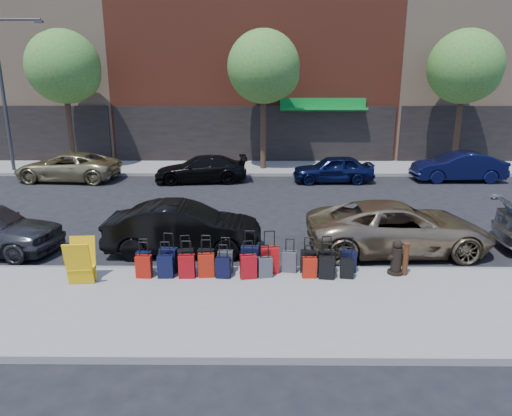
{
  "coord_description": "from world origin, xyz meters",
  "views": [
    {
      "loc": [
        0.3,
        -15.42,
        4.77
      ],
      "look_at": [
        0.19,
        -1.5,
        0.9
      ],
      "focal_mm": 32.0,
      "sensor_mm": 36.0,
      "label": 1
    }
  ],
  "objects_px": {
    "bollard": "(406,259)",
    "car_near_1": "(184,228)",
    "car_far_1": "(201,169)",
    "display_rack": "(81,262)",
    "suitcase_front_5": "(250,259)",
    "car_far_0": "(68,167)",
    "tree_left": "(66,69)",
    "car_near_2": "(398,227)",
    "tree_right": "(467,69)",
    "car_far_3": "(458,167)",
    "car_far_2": "(333,169)",
    "fire_hydrant": "(396,258)",
    "tree_center": "(266,69)",
    "streetlight": "(6,84)"
  },
  "relations": [
    {
      "from": "tree_center",
      "to": "suitcase_front_5",
      "type": "relative_size",
      "value": 6.89
    },
    {
      "from": "car_near_1",
      "to": "car_far_3",
      "type": "bearing_deg",
      "value": -50.59
    },
    {
      "from": "car_near_1",
      "to": "car_near_2",
      "type": "height_order",
      "value": "car_near_1"
    },
    {
      "from": "bollard",
      "to": "car_near_1",
      "type": "xyz_separation_m",
      "value": [
        -5.75,
        1.89,
        0.15
      ]
    },
    {
      "from": "tree_left",
      "to": "car_far_0",
      "type": "bearing_deg",
      "value": -76.62
    },
    {
      "from": "bollard",
      "to": "car_far_3",
      "type": "height_order",
      "value": "car_far_3"
    },
    {
      "from": "fire_hydrant",
      "to": "car_near_1",
      "type": "bearing_deg",
      "value": 145.32
    },
    {
      "from": "car_far_3",
      "to": "tree_center",
      "type": "bearing_deg",
      "value": -106.42
    },
    {
      "from": "fire_hydrant",
      "to": "display_rack",
      "type": "distance_m",
      "value": 7.63
    },
    {
      "from": "suitcase_front_5",
      "to": "car_near_1",
      "type": "distance_m",
      "value": 2.57
    },
    {
      "from": "car_far_2",
      "to": "car_far_3",
      "type": "bearing_deg",
      "value": 91.38
    },
    {
      "from": "streetlight",
      "to": "fire_hydrant",
      "type": "relative_size",
      "value": 9.04
    },
    {
      "from": "suitcase_front_5",
      "to": "car_far_0",
      "type": "relative_size",
      "value": 0.21
    },
    {
      "from": "tree_left",
      "to": "suitcase_front_5",
      "type": "distance_m",
      "value": 18.05
    },
    {
      "from": "tree_left",
      "to": "car_near_2",
      "type": "relative_size",
      "value": 1.4
    },
    {
      "from": "streetlight",
      "to": "bollard",
      "type": "distance_m",
      "value": 22.01
    },
    {
      "from": "tree_right",
      "to": "display_rack",
      "type": "distance_m",
      "value": 21.73
    },
    {
      "from": "car_far_2",
      "to": "suitcase_front_5",
      "type": "bearing_deg",
      "value": -20.51
    },
    {
      "from": "streetlight",
      "to": "bollard",
      "type": "xyz_separation_m",
      "value": [
        16.7,
        -13.75,
        -4.08
      ]
    },
    {
      "from": "suitcase_front_5",
      "to": "display_rack",
      "type": "relative_size",
      "value": 1.0
    },
    {
      "from": "bollard",
      "to": "display_rack",
      "type": "distance_m",
      "value": 7.83
    },
    {
      "from": "car_far_0",
      "to": "car_near_1",
      "type": "bearing_deg",
      "value": 41.25
    },
    {
      "from": "car_far_1",
      "to": "tree_left",
      "type": "bearing_deg",
      "value": -118.35
    },
    {
      "from": "fire_hydrant",
      "to": "car_far_2",
      "type": "bearing_deg",
      "value": 72.39
    },
    {
      "from": "tree_left",
      "to": "car_far_3",
      "type": "xyz_separation_m",
      "value": [
        19.96,
        -2.66,
        -4.69
      ]
    },
    {
      "from": "car_near_1",
      "to": "display_rack",
      "type": "bearing_deg",
      "value": 138.92
    },
    {
      "from": "bollard",
      "to": "display_rack",
      "type": "relative_size",
      "value": 0.78
    },
    {
      "from": "tree_left",
      "to": "car_far_0",
      "type": "relative_size",
      "value": 1.45
    },
    {
      "from": "streetlight",
      "to": "suitcase_front_5",
      "type": "height_order",
      "value": "streetlight"
    },
    {
      "from": "display_rack",
      "to": "car_far_1",
      "type": "height_order",
      "value": "car_far_1"
    },
    {
      "from": "tree_right",
      "to": "car_far_0",
      "type": "xyz_separation_m",
      "value": [
        -20.36,
        -2.7,
        -4.72
      ]
    },
    {
      "from": "display_rack",
      "to": "car_near_1",
      "type": "relative_size",
      "value": 0.24
    },
    {
      "from": "car_far_1",
      "to": "display_rack",
      "type": "bearing_deg",
      "value": -12.6
    },
    {
      "from": "car_near_2",
      "to": "car_far_2",
      "type": "height_order",
      "value": "car_near_2"
    },
    {
      "from": "fire_hydrant",
      "to": "car_far_1",
      "type": "bearing_deg",
      "value": 102.16
    },
    {
      "from": "car_near_2",
      "to": "car_far_3",
      "type": "bearing_deg",
      "value": -32.83
    },
    {
      "from": "tree_right",
      "to": "car_far_3",
      "type": "bearing_deg",
      "value": -111.37
    },
    {
      "from": "car_near_2",
      "to": "tree_right",
      "type": "bearing_deg",
      "value": -30.95
    },
    {
      "from": "tree_center",
      "to": "display_rack",
      "type": "distance_m",
      "value": 16.32
    },
    {
      "from": "car_far_1",
      "to": "car_far_2",
      "type": "height_order",
      "value": "car_far_2"
    },
    {
      "from": "tree_right",
      "to": "car_far_0",
      "type": "distance_m",
      "value": 21.07
    },
    {
      "from": "fire_hydrant",
      "to": "display_rack",
      "type": "xyz_separation_m",
      "value": [
        -7.61,
        -0.57,
        0.12
      ]
    },
    {
      "from": "car_far_0",
      "to": "car_far_2",
      "type": "bearing_deg",
      "value": 93.19
    },
    {
      "from": "tree_left",
      "to": "car_near_1",
      "type": "bearing_deg",
      "value": -57.48
    },
    {
      "from": "tree_center",
      "to": "display_rack",
      "type": "xyz_separation_m",
      "value": [
        -4.55,
        -14.94,
        -4.74
      ]
    },
    {
      "from": "car_near_1",
      "to": "streetlight",
      "type": "bearing_deg",
      "value": 42.49
    },
    {
      "from": "tree_center",
      "to": "fire_hydrant",
      "type": "relative_size",
      "value": 8.22
    },
    {
      "from": "suitcase_front_5",
      "to": "car_far_2",
      "type": "relative_size",
      "value": 0.27
    },
    {
      "from": "streetlight",
      "to": "car_far_0",
      "type": "bearing_deg",
      "value": -29.14
    },
    {
      "from": "car_far_3",
      "to": "fire_hydrant",
      "type": "bearing_deg",
      "value": -29.4
    }
  ]
}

